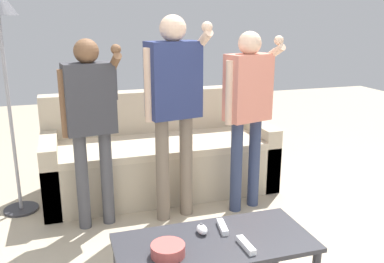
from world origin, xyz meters
The scene contains 9 objects.
couch centered at (0.12, 1.53, 0.31)m, with size 2.06×0.83×0.89m.
coffee_table centered at (0.01, -0.25, 0.38)m, with size 1.04×0.48×0.44m.
snack_bowl centered at (-0.26, -0.31, 0.47)m, with size 0.17×0.17×0.06m, color #B24C47.
game_remote_nunchuk centered at (-0.03, -0.16, 0.46)m, with size 0.06×0.09×0.05m.
player_left centered at (-0.51, 0.96, 0.90)m, with size 0.44×0.28×1.43m.
player_center centered at (0.11, 0.92, 1.00)m, with size 0.49×0.31×1.59m.
player_right centered at (0.71, 0.90, 0.92)m, with size 0.46×0.28×1.47m.
game_remote_wand_near centered at (0.09, -0.15, 0.45)m, with size 0.06×0.16×0.03m.
game_remote_wand_far centered at (0.14, -0.36, 0.45)m, with size 0.04×0.16×0.03m.
Camera 1 is at (-0.68, -2.08, 1.57)m, focal length 38.91 mm.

